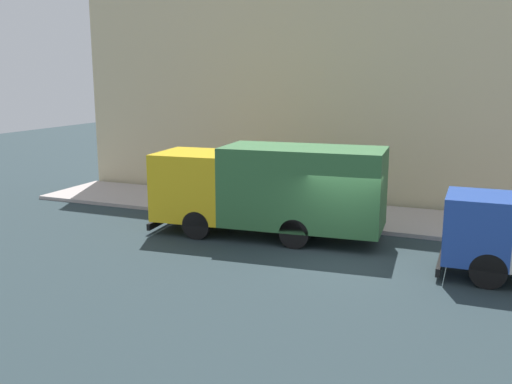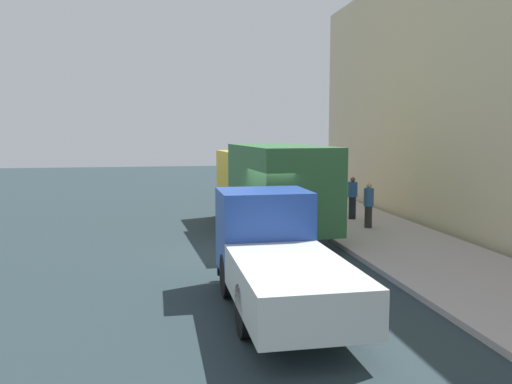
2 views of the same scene
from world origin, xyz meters
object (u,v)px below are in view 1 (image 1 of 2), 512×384
pedestrian_walking (312,190)px  street_sign_post (309,181)px  large_utility_truck (269,187)px  pedestrian_standing (268,186)px  traffic_cone_orange (206,201)px

pedestrian_walking → street_sign_post: size_ratio=0.66×
large_utility_truck → pedestrian_standing: bearing=17.5°
pedestrian_walking → pedestrian_standing: size_ratio=0.99×
large_utility_truck → street_sign_post: (2.15, -0.80, -0.12)m
large_utility_truck → pedestrian_walking: 3.71m
pedestrian_walking → large_utility_truck: bearing=52.2°
pedestrian_standing → pedestrian_walking: bearing=-49.5°
pedestrian_walking → street_sign_post: bearing=72.6°
pedestrian_walking → pedestrian_standing: bearing=-33.4°
pedestrian_walking → traffic_cone_orange: bearing=-14.0°
pedestrian_walking → traffic_cone_orange: (-1.23, 4.18, -0.56)m
pedestrian_walking → street_sign_post: street_sign_post is taller
pedestrian_walking → traffic_cone_orange: size_ratio=2.57×
street_sign_post → pedestrian_walking: bearing=13.1°
traffic_cone_orange → street_sign_post: (-0.22, -4.52, 1.18)m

